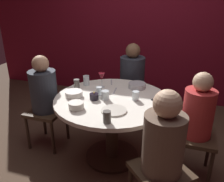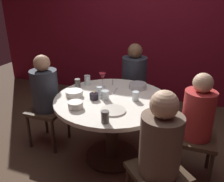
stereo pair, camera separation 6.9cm
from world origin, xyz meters
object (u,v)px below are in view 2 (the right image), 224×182
Objects in this scene: seated_diner_front_right at (160,145)px; dinner_plate at (113,110)px; cup_far_edge at (105,117)px; seated_diner_back at (134,75)px; cup_by_left_diner at (136,96)px; bowl_salad_center at (76,105)px; bowl_small_white at (74,93)px; bowl_serving_large at (138,86)px; dining_table at (112,113)px; cup_beside_wine at (87,80)px; seated_diner_left at (45,91)px; wine_glass at (103,77)px; seated_diner_right at (198,116)px; candle_holder at (94,96)px; cell_phone at (158,102)px; cup_by_right_diner at (78,84)px; cup_near_candle at (105,95)px; cup_center_front at (99,91)px.

dinner_plate is at bearing 11.19° from seated_diner_front_right.
dinner_plate is 2.25× the size of cup_far_edge.
seated_diner_back is 12.21× the size of cup_by_left_diner.
bowl_salad_center is 0.40m from cup_far_edge.
seated_diner_front_right is at bearing -27.55° from bowl_small_white.
cup_far_edge reaches higher than bowl_salad_center.
cup_far_edge is at bearing -94.41° from bowl_serving_large.
cup_beside_wine reaches higher than dining_table.
seated_diner_left is 6.40× the size of wine_glass.
candle_holder is (-1.02, -0.09, 0.08)m from seated_diner_right.
wine_glass is 0.51m from cup_by_left_diner.
candle_holder is at bearing 125.09° from cup_far_edge.
bowl_salad_center reaches higher than dinner_plate.
cup_by_left_diner reaches higher than dinner_plate.
seated_diner_right is at bearing 33.60° from cup_far_edge.
cell_phone is (0.67, -0.20, -0.12)m from wine_glass.
seated_diner_front_right reaches higher than cup_by_right_diner.
seated_diner_back is at bearing 46.85° from seated_diner_left.
dining_table is at bearing 0.00° from seated_diner_back.
candle_holder reaches higher than dinner_plate.
seated_diner_left reaches higher than bowl_small_white.
bowl_serving_large is 0.73m from bowl_small_white.
cup_beside_wine reaches higher than dinner_plate.
dinner_plate is at bearing 5.40° from seated_diner_back.
bowl_salad_center is 1.55× the size of cup_near_candle.
seated_diner_right is at bearing 20.11° from dinner_plate.
bowl_serving_large is at bearing 19.59° from seated_diner_left.
cup_center_front is at bearing -10.41° from seated_diner_back.
seated_diner_right reaches higher than cell_phone.
dinner_plate is 0.34m from cup_by_left_diner.
wine_glass is 0.81m from cup_far_edge.
candle_holder is at bearing 147.77° from cell_phone.
bowl_salad_center is at bearing -121.76° from bowl_serving_large.
seated_diner_left is 1.68m from seated_diner_right.
cup_center_front is (-0.16, -0.85, 0.07)m from seated_diner_back.
seated_diner_left is at bearing -147.34° from cup_beside_wine.
cup_near_candle is at bearing 111.57° from cup_far_edge.
bowl_salad_center is at bearing -29.73° from seated_diner_left.
seated_diner_left is at bearing 169.21° from bowl_small_white.
cup_near_candle is at bearing 5.74° from bowl_small_white.
bowl_serving_large is 0.47m from cup_center_front.
seated_diner_left is 0.44m from bowl_small_white.
dining_table is 0.27m from cup_center_front.
wine_glass is at bearing 86.31° from bowl_salad_center.
cup_by_right_diner is (-0.26, -0.13, -0.07)m from wine_glass.
seated_diner_left is at bearing -43.15° from seated_diner_back.
bowl_salad_center reaches higher than dining_table.
wine_glass is 0.89× the size of bowl_serving_large.
bowl_serving_large is 1.79× the size of cup_by_right_diner.
seated_diner_right is at bearing 0.00° from seated_diner_left.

